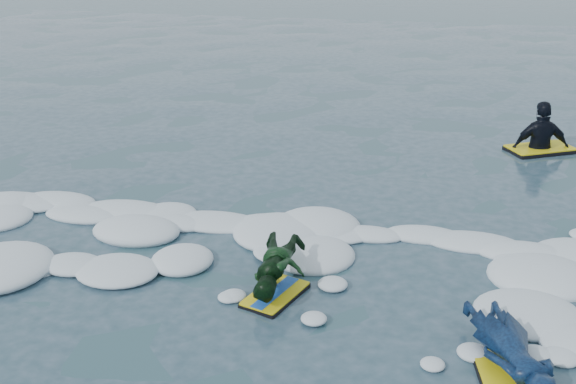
{
  "coord_description": "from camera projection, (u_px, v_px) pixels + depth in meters",
  "views": [
    {
      "loc": [
        2.16,
        -7.24,
        4.12
      ],
      "look_at": [
        0.23,
        1.6,
        0.53
      ],
      "focal_mm": 45.0,
      "sensor_mm": 36.0,
      "label": 1
    }
  ],
  "objects": [
    {
      "name": "prone_woman_unit",
      "position": [
        512.0,
        353.0,
        6.77
      ],
      "size": [
        1.06,
        1.68,
        0.41
      ],
      "rotation": [
        0.0,
        0.0,
        1.75
      ],
      "color": "black",
      "rests_on": "ground"
    },
    {
      "name": "prone_child_unit",
      "position": [
        279.0,
        270.0,
        8.23
      ],
      "size": [
        0.71,
        1.32,
        0.5
      ],
      "rotation": [
        0.0,
        0.0,
        1.25
      ],
      "color": "black",
      "rests_on": "ground"
    },
    {
      "name": "foam_band",
      "position": [
        262.0,
        243.0,
        9.46
      ],
      "size": [
        12.0,
        3.1,
        0.3
      ],
      "primitive_type": null,
      "color": "silver",
      "rests_on": "ground"
    },
    {
      "name": "waiting_rider_unit",
      "position": [
        540.0,
        150.0,
        12.98
      ],
      "size": [
        1.35,
        1.14,
        1.78
      ],
      "rotation": [
        0.0,
        0.0,
        0.51
      ],
      "color": "black",
      "rests_on": "ground"
    },
    {
      "name": "ground",
      "position": [
        240.0,
        281.0,
        8.52
      ],
      "size": [
        120.0,
        120.0,
        0.0
      ],
      "primitive_type": "plane",
      "color": "#1B3541",
      "rests_on": "ground"
    }
  ]
}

